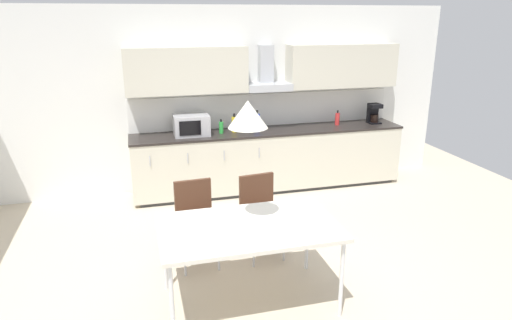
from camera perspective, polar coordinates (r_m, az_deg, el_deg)
The scene contains 15 objects.
ground_plane at distance 4.60m, azimuth -0.53°, elevation -14.97°, with size 9.29×8.04×0.02m, color beige.
wall_back at distance 6.66m, azimuth -6.50°, elevation 7.47°, with size 7.43×0.10×2.61m, color white.
kitchen_counter at distance 6.71m, azimuth 1.70°, elevation 0.12°, with size 3.95×0.64×0.89m.
backsplash_tile at distance 6.81m, azimuth 1.03°, elevation 6.31°, with size 3.93×0.02×0.48m, color silver.
upper_wall_cabinets at distance 6.57m, azimuth 1.45°, elevation 11.37°, with size 3.93×0.40×0.62m.
microwave at distance 6.33m, azimuth -8.07°, elevation 4.34°, with size 0.48×0.35×0.28m.
coffee_maker at distance 7.22m, azimuth 14.49°, elevation 5.68°, with size 0.18×0.19×0.30m.
bottle_blue at distance 6.54m, azimuth 0.13°, elevation 4.80°, with size 0.08×0.08×0.29m.
bottle_red at distance 6.98m, azimuth 10.13°, elevation 5.10°, with size 0.07×0.07×0.22m.
bottle_yellow at distance 6.46m, azimuth -2.74°, elevation 4.51°, with size 0.08×0.08×0.26m.
bottle_green at distance 6.40m, azimuth -4.37°, elevation 4.10°, with size 0.06×0.06×0.20m.
dining_table at distance 3.95m, azimuth -0.95°, elevation -8.77°, with size 1.52×0.92×0.76m.
chair_far_left at distance 4.72m, azimuth -7.58°, elevation -6.75°, with size 0.43×0.43×0.87m.
chair_far_right at distance 4.84m, azimuth 0.48°, elevation -5.95°, with size 0.44×0.44×0.87m.
pendant_lamp at distance 3.61m, azimuth -1.03°, elevation 5.74°, with size 0.32×0.32×0.22m, color silver.
Camera 1 is at (-0.96, -3.75, 2.47)m, focal length 32.00 mm.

